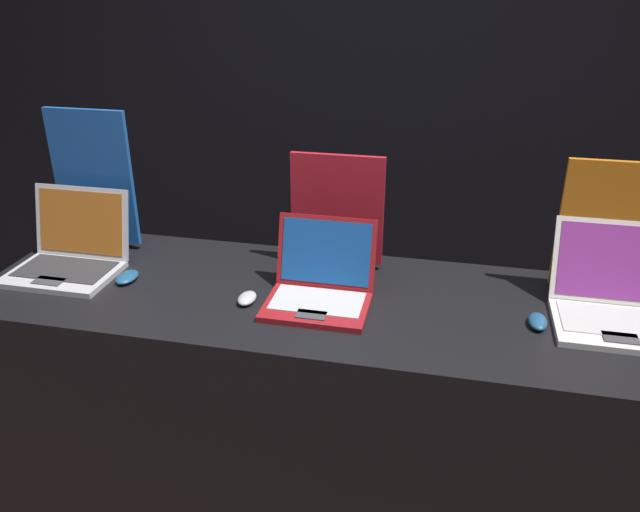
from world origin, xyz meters
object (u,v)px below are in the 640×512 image
mouse_front (127,277)px  promo_stand_middle (337,215)px  promo_stand_back (612,233)px  laptop_middle (320,285)px  promo_stand_front (94,183)px  laptop_back (613,301)px  laptop_front (70,253)px  mouse_middle (247,298)px  mouse_back (538,321)px

mouse_front → promo_stand_middle: bearing=22.0°
mouse_front → promo_stand_back: size_ratio=0.23×
laptop_middle → promo_stand_middle: (0.00, 0.28, 0.14)m
mouse_front → promo_stand_front: (-0.24, 0.26, 0.25)m
laptop_back → laptop_front: bearing=-178.5°
promo_stand_middle → laptop_back: promo_stand_middle is taller
mouse_middle → laptop_back: 1.16m
mouse_front → promo_stand_middle: 0.78m
mouse_front → laptop_back: size_ratio=0.29×
mouse_front → mouse_back: bearing=-0.2°
laptop_middle → promo_stand_middle: bearing=90.0°
mouse_front → mouse_back: (1.39, -0.01, 0.00)m
mouse_front → laptop_back: bearing=3.2°
mouse_front → promo_stand_middle: size_ratio=0.26×
mouse_middle → promo_stand_middle: 0.45m
laptop_middle → mouse_middle: laptop_middle is taller
mouse_front → mouse_middle: size_ratio=1.15×
laptop_front → mouse_back: size_ratio=3.62×
promo_stand_back → promo_stand_front: bearing=-180.0°
mouse_middle → promo_stand_back: (1.15, 0.32, 0.21)m
promo_stand_front → mouse_back: 1.67m
promo_stand_front → promo_stand_middle: bearing=1.3°
promo_stand_front → promo_stand_back: bearing=0.0°
mouse_back → mouse_middle: bearing=-176.8°
laptop_back → promo_stand_back: promo_stand_back is taller
mouse_front → mouse_middle: bearing=-7.0°
mouse_front → laptop_middle: (0.70, 0.01, 0.05)m
laptop_front → promo_stand_middle: (0.94, 0.24, 0.14)m
laptop_front → promo_stand_front: bearing=90.0°
laptop_middle → promo_stand_back: size_ratio=0.72×
promo_stand_back → promo_stand_middle: bearing=178.7°
promo_stand_front → promo_stand_back: 1.86m
laptop_back → promo_stand_front: bearing=174.8°
promo_stand_back → laptop_front: bearing=-173.3°
promo_stand_middle → mouse_back: 0.77m
laptop_front → promo_stand_front: promo_stand_front is taller
laptop_middle → mouse_middle: (-0.24, -0.06, -0.05)m
laptop_front → laptop_back: 1.86m
promo_stand_front → laptop_middle: 1.00m
promo_stand_back → mouse_middle: bearing=-164.5°
promo_stand_front → mouse_middle: promo_stand_front is taller
laptop_middle → mouse_middle: 0.25m
laptop_front → mouse_front: laptop_front is taller
laptop_back → promo_stand_middle: bearing=168.2°
mouse_front → mouse_middle: 0.47m
mouse_middle → promo_stand_middle: bearing=55.3°
mouse_middle → mouse_back: mouse_back is taller
promo_stand_back → mouse_front: bearing=-170.8°
laptop_middle → mouse_middle: size_ratio=3.55×
laptop_back → mouse_back: bearing=-157.0°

